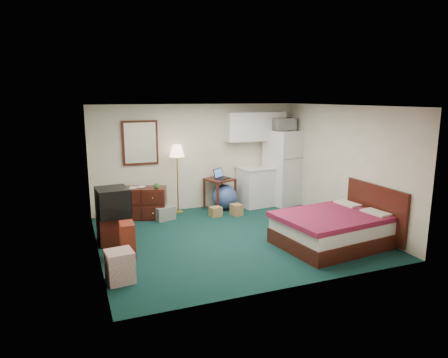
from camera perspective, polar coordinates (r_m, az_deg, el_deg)
name	(u,v)px	position (r m, az deg, el deg)	size (l,w,h in m)	color
floor	(233,237)	(7.83, 1.31, -8.22)	(5.00, 4.50, 0.01)	black
ceiling	(234,106)	(7.37, 1.40, 10.40)	(5.00, 4.50, 0.01)	beige
walls	(233,173)	(7.50, 1.35, 0.80)	(5.01, 4.51, 2.50)	beige
mirror	(140,143)	(9.20, -11.88, 5.09)	(0.80, 0.06, 1.00)	white
upper_cabinets	(256,127)	(9.88, 4.55, 7.49)	(1.50, 0.35, 0.70)	silver
headboard	(375,211)	(8.08, 20.76, -4.27)	(0.06, 1.56, 1.00)	black
dresser	(143,203)	(9.07, -11.54, -3.37)	(1.02, 0.47, 0.70)	black
floor_lamp	(178,179)	(9.28, -6.65, -0.02)	(0.35, 0.35, 1.59)	gold
desk	(220,194)	(9.60, -0.63, -2.13)	(0.59, 0.59, 0.75)	black
exercise_ball	(225,197)	(9.59, 0.09, -2.58)	(0.61, 0.61, 0.61)	#334983
kitchen_counter	(257,187)	(9.95, 4.76, -1.13)	(0.85, 0.65, 0.93)	silver
fridge	(283,167)	(10.12, 8.49, 1.65)	(0.76, 0.76, 1.85)	silver
bed	(331,230)	(7.55, 15.03, -7.04)	(1.82, 1.42, 0.58)	maroon
tv_stand	(113,229)	(7.74, -15.64, -6.87)	(0.52, 0.56, 0.52)	black
suitcase	(128,240)	(6.99, -13.62, -8.44)	(0.23, 0.37, 0.60)	maroon
retail_box	(120,266)	(6.15, -14.65, -11.99)	(0.38, 0.38, 0.47)	white
file_bin	(164,213)	(8.93, -8.54, -4.82)	(0.42, 0.32, 0.30)	gray
cardboard_box_a	(216,212)	(9.08, -1.22, -4.68)	(0.25, 0.22, 0.22)	olive
cardboard_box_b	(237,210)	(9.17, 1.80, -4.40)	(0.22, 0.25, 0.25)	olive
laptop	(222,174)	(9.48, -0.23, 0.73)	(0.34, 0.28, 0.23)	black
crt_tv	(113,202)	(7.57, -15.63, -3.20)	(0.57, 0.61, 0.53)	black
microwave	(283,123)	(9.97, 8.49, 7.95)	(0.55, 0.30, 0.37)	silver
book_a	(130,184)	(8.96, -13.35, -0.65)	(0.15, 0.02, 0.21)	olive
book_b	(138,183)	(9.02, -12.21, -0.52)	(0.15, 0.02, 0.21)	olive
mug	(157,186)	(8.82, -9.62, -0.94)	(0.13, 0.10, 0.13)	#3A7833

